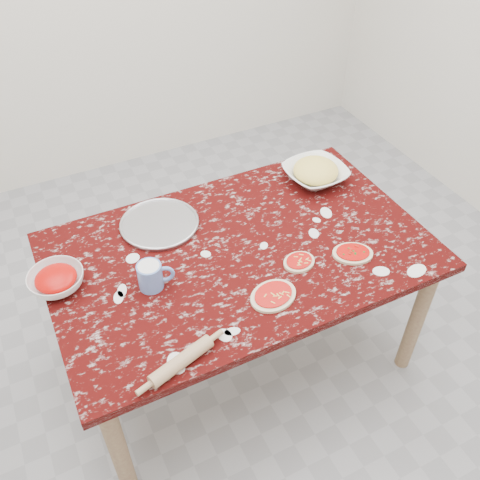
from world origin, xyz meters
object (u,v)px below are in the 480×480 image
rolling_pin (181,361)px  cheese_bowl (315,174)px  sauce_bowl (57,281)px  worktable (240,262)px  pizza_tray (160,224)px  flour_mug (151,276)px

rolling_pin → cheese_bowl: bearing=35.9°
sauce_bowl → rolling_pin: size_ratio=0.87×
cheese_bowl → worktable: bearing=-153.0°
pizza_tray → worktable: bearing=-49.2°
rolling_pin → pizza_tray: bearing=76.1°
flour_mug → worktable: bearing=5.7°
sauce_bowl → flour_mug: (0.34, -0.16, 0.02)m
pizza_tray → cheese_bowl: cheese_bowl is taller
pizza_tray → sauce_bowl: bearing=-160.1°
pizza_tray → rolling_pin: size_ratio=1.37×
cheese_bowl → sauce_bowl: bearing=-172.9°
sauce_bowl → flour_mug: bearing=-25.7°
cheese_bowl → flour_mug: 1.01m
flour_mug → cheese_bowl: bearing=18.6°
sauce_bowl → rolling_pin: bearing=-61.4°
cheese_bowl → pizza_tray: bearing=179.0°
worktable → cheese_bowl: (0.55, 0.28, 0.12)m
sauce_bowl → pizza_tray: bearing=19.9°
worktable → sauce_bowl: bearing=170.7°
pizza_tray → flour_mug: bearing=-113.8°
worktable → flour_mug: size_ratio=11.12×
sauce_bowl → rolling_pin: (0.30, -0.56, -0.01)m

